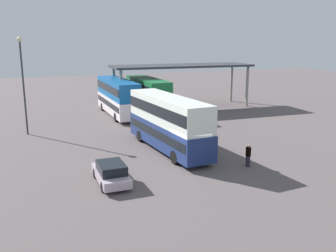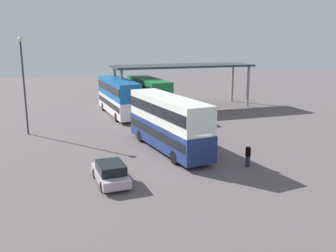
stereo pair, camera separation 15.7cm
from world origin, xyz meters
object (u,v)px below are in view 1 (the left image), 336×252
(double_decker_mid_row, at_px, (148,94))
(lamppost_tall, at_px, (23,75))
(parked_hatchback, at_px, (111,173))
(double_decker_near_canopy, at_px, (118,96))
(pedestrian_waiting, at_px, (248,156))
(double_decker_main, at_px, (168,121))

(double_decker_mid_row, height_order, lamppost_tall, lamppost_tall)
(parked_hatchback, relative_size, lamppost_tall, 0.45)
(double_decker_near_canopy, xyz_separation_m, lamppost_tall, (-10.18, -5.84, 3.25))
(lamppost_tall, distance_m, pedestrian_waiting, 21.56)
(lamppost_tall, bearing_deg, pedestrian_waiting, -46.81)
(parked_hatchback, height_order, pedestrian_waiting, pedestrian_waiting)
(parked_hatchback, height_order, double_decker_near_canopy, double_decker_near_canopy)
(parked_hatchback, height_order, double_decker_mid_row, double_decker_mid_row)
(parked_hatchback, xyz_separation_m, double_decker_near_canopy, (5.51, 20.77, 1.63))
(double_decker_main, xyz_separation_m, pedestrian_waiting, (3.83, -5.79, -1.59))
(double_decker_main, bearing_deg, double_decker_near_canopy, -3.50)
(double_decker_main, distance_m, double_decker_mid_row, 15.64)
(pedestrian_waiting, bearing_deg, parked_hatchback, -102.03)
(parked_hatchback, xyz_separation_m, lamppost_tall, (-4.67, 14.92, 4.89))
(double_decker_mid_row, relative_size, lamppost_tall, 1.13)
(pedestrian_waiting, bearing_deg, double_decker_near_canopy, -178.37)
(parked_hatchback, height_order, lamppost_tall, lamppost_tall)
(parked_hatchback, bearing_deg, double_decker_near_canopy, -15.06)
(double_decker_near_canopy, relative_size, lamppost_tall, 1.25)
(double_decker_main, distance_m, double_decker_near_canopy, 15.39)
(pedestrian_waiting, bearing_deg, double_decker_main, -156.13)
(double_decker_near_canopy, bearing_deg, lamppost_tall, 119.23)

